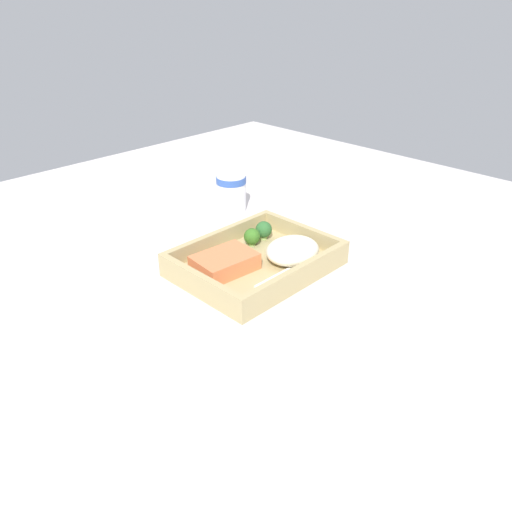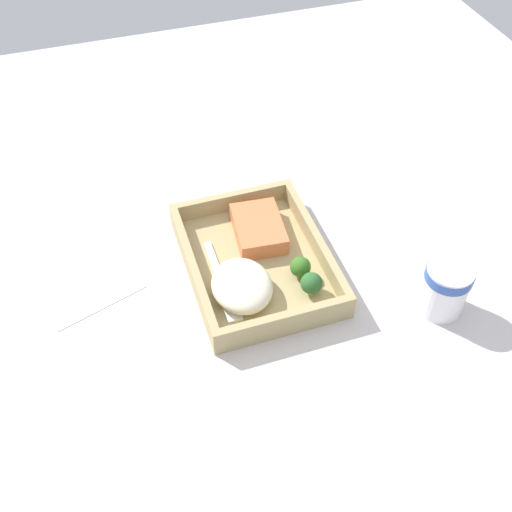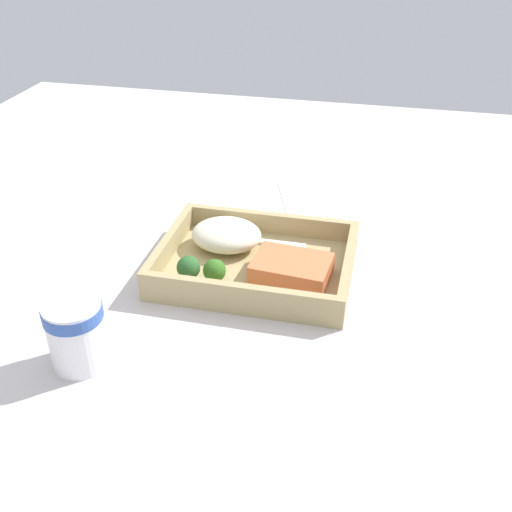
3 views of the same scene
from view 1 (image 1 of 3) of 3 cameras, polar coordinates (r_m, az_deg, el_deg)
name	(u,v)px [view 1 (image 1 of 3)]	position (r cm, az deg, el deg)	size (l,w,h in cm)	color
ground_plane	(256,274)	(90.63, 0.00, -2.06)	(160.00, 160.00, 2.00)	beige
takeout_tray	(256,266)	(89.83, 0.00, -1.18)	(27.20, 20.86, 1.20)	tan
tray_rim	(256,256)	(88.77, 0.00, 0.06)	(27.20, 20.86, 3.20)	tan
salmon_fillet	(225,263)	(86.91, -3.59, -0.75)	(10.42, 7.48, 2.97)	#DD7244
mashed_potatoes	(293,250)	(89.78, 4.20, 0.65)	(10.44, 8.82, 4.11)	#F0E7C8
broccoli_floret_1	(264,230)	(97.40, 0.89, 3.01)	(3.24, 3.24, 3.70)	#8BAE5E
broccoli_floret_2	(252,237)	(94.95, -0.46, 2.22)	(3.15, 3.15, 3.49)	#769851
fork	(293,268)	(87.81, 4.29, -1.40)	(15.81, 2.21, 0.44)	white
paper_cup	(231,190)	(113.04, -2.83, 7.50)	(6.72, 6.72, 8.44)	white
receipt_slip	(364,334)	(75.53, 12.25, -8.75)	(7.19, 14.39, 0.24)	white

